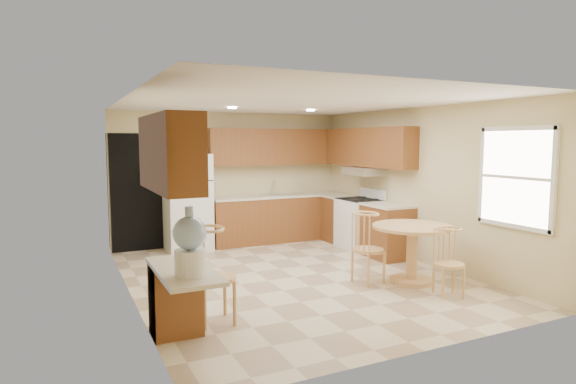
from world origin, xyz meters
name	(u,v)px	position (x,y,z in m)	size (l,w,h in m)	color
floor	(294,277)	(0.00, 0.00, 0.00)	(5.50, 5.50, 0.00)	beige
ceiling	(294,102)	(0.00, 0.00, 2.50)	(4.50, 5.50, 0.02)	white
wall_back	(231,178)	(0.00, 2.75, 1.25)	(4.50, 0.02, 2.50)	beige
wall_front	(429,219)	(0.00, -2.75, 1.25)	(4.50, 0.02, 2.50)	beige
wall_left	(129,200)	(-2.25, 0.00, 1.25)	(0.02, 5.50, 2.50)	beige
wall_right	(418,185)	(2.25, 0.00, 1.25)	(0.02, 5.50, 2.50)	beige
doorway	(138,193)	(-1.75, 2.73, 1.05)	(0.90, 0.02, 2.10)	black
base_cab_back	(279,219)	(0.88, 2.45, 0.43)	(2.75, 0.60, 0.87)	brown
counter_back	(279,196)	(0.88, 2.45, 0.89)	(2.75, 0.63, 0.04)	beige
base_cab_right_a	(341,219)	(1.95, 1.85, 0.43)	(0.60, 0.59, 0.87)	brown
counter_right_a	(342,196)	(1.95, 1.85, 0.89)	(0.63, 0.59, 0.04)	beige
base_cab_right_b	(387,232)	(1.95, 0.40, 0.43)	(0.60, 0.80, 0.87)	brown
counter_right_b	(388,205)	(1.95, 0.40, 0.89)	(0.63, 0.80, 0.04)	beige
upper_cab_back	(276,147)	(0.88, 2.58, 1.85)	(2.75, 0.33, 0.70)	brown
upper_cab_right	(367,147)	(2.08, 1.21, 1.85)	(0.33, 2.42, 0.70)	brown
upper_cab_left	(169,153)	(-2.08, -1.60, 1.85)	(0.33, 1.40, 0.70)	brown
sink	(278,195)	(0.85, 2.45, 0.91)	(0.78, 0.44, 0.01)	silver
range_hood	(364,171)	(2.00, 1.18, 1.42)	(0.50, 0.76, 0.14)	silver
desk_pedestal	(176,299)	(-2.00, -1.32, 0.36)	(0.48, 0.42, 0.72)	brown
desk_top	(184,271)	(-2.00, -1.70, 0.75)	(0.50, 1.20, 0.04)	beige
window	(516,177)	(2.23, -1.85, 1.50)	(0.06, 1.12, 1.30)	white
can_light_a	(232,108)	(-0.50, 1.20, 2.48)	(0.14, 0.14, 0.02)	white
can_light_b	(311,110)	(0.90, 1.20, 2.48)	(0.14, 0.14, 0.02)	white
refrigerator	(188,202)	(-0.95, 2.40, 0.87)	(0.77, 0.75, 1.74)	white
stove	(360,223)	(1.92, 1.18, 0.47)	(0.65, 0.76, 1.09)	white
dining_table	(412,245)	(1.35, -0.95, 0.53)	(1.09, 1.09, 0.81)	tan
chair_table_a	(373,242)	(0.80, -0.79, 0.60)	(0.43, 0.56, 0.98)	tan
chair_table_b	(454,257)	(1.40, -1.68, 0.52)	(0.38, 0.41, 0.85)	tan
chair_desk	(217,268)	(-1.55, -1.30, 0.63)	(0.46, 0.59, 1.04)	tan
water_crock	(190,245)	(-2.00, -1.96, 1.05)	(0.30, 0.30, 0.62)	white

